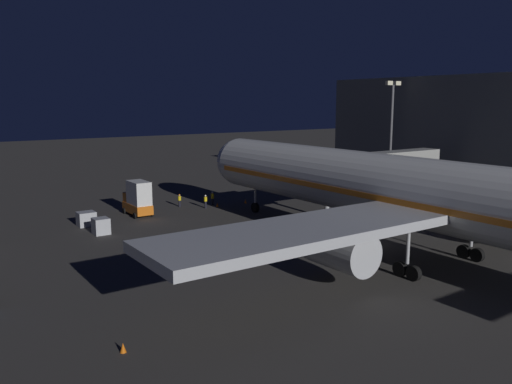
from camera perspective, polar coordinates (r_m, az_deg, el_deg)
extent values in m
plane|color=#383533|center=(51.19, 11.12, -5.59)|extent=(320.00, 320.00, 0.00)
cylinder|color=silver|center=(45.43, 17.72, -0.09)|extent=(5.92, 55.85, 5.92)
sphere|color=silver|center=(66.02, -1.83, 3.38)|extent=(5.81, 5.81, 5.81)
cube|color=orange|center=(45.51, 17.69, -0.64)|extent=(5.98, 53.62, 0.50)
cube|color=black|center=(64.43, -0.97, 4.15)|extent=(3.26, 1.40, 0.90)
cube|color=#B7BABF|center=(44.84, 18.99, -1.64)|extent=(50.27, 6.87, 0.70)
cylinder|color=#B7BABF|center=(53.68, 24.10, -2.41)|extent=(3.20, 5.59, 3.20)
cylinder|color=black|center=(55.12, 21.63, -1.94)|extent=(2.72, 0.15, 2.72)
cylinder|color=#B7BABF|center=(38.88, 9.12, -6.14)|extent=(3.20, 5.59, 3.20)
cylinder|color=black|center=(40.86, 6.40, -5.28)|extent=(2.72, 0.15, 2.72)
cylinder|color=#B7BABF|center=(63.66, -0.09, -0.11)|extent=(0.28, 0.28, 2.44)
cylinder|color=black|center=(64.00, -0.09, -1.72)|extent=(0.45, 1.20, 1.20)
cylinder|color=#B7BABF|center=(48.25, 22.75, -4.18)|extent=(0.28, 0.28, 2.44)
cylinder|color=black|center=(49.04, 21.96, -6.11)|extent=(0.45, 1.20, 1.20)
cylinder|color=black|center=(48.37, 23.25, -6.41)|extent=(0.45, 1.20, 1.20)
cylinder|color=#B7BABF|center=(41.58, 16.44, -6.00)|extent=(0.28, 0.28, 2.44)
cylinder|color=black|center=(42.49, 15.64, -8.18)|extent=(0.45, 1.20, 1.20)
cylinder|color=black|center=(41.72, 17.02, -8.59)|extent=(0.45, 1.20, 1.20)
cube|color=#9E9E99|center=(66.90, 13.65, 3.20)|extent=(20.04, 2.60, 2.50)
cube|color=#9E9E99|center=(59.82, 7.24, 2.63)|extent=(3.20, 3.40, 3.00)
cube|color=black|center=(58.90, 6.23, 2.53)|extent=(0.70, 3.20, 2.70)
cylinder|color=#B7BABF|center=(61.05, 7.87, -0.69)|extent=(0.56, 0.56, 4.75)
cylinder|color=black|center=(61.87, 8.23, -2.52)|extent=(0.25, 0.60, 0.60)
cylinder|color=black|center=(61.07, 7.41, -2.66)|extent=(0.25, 0.60, 0.60)
cylinder|color=#59595E|center=(80.75, 14.66, 5.69)|extent=(0.40, 0.40, 15.99)
cube|color=#F9EFC6|center=(81.29, 15.34, 11.51)|extent=(1.10, 0.50, 0.60)
cube|color=#F9EFC6|center=(79.92, 14.50, 11.58)|extent=(1.10, 0.50, 0.60)
cube|color=orange|center=(63.96, -12.95, -1.71)|extent=(2.00, 4.91, 1.10)
cube|color=silver|center=(63.05, -12.81, -0.08)|extent=(1.90, 3.44, 2.77)
cube|color=orange|center=(65.28, -13.54, -0.52)|extent=(1.80, 1.60, 1.10)
cylinder|color=black|center=(66.02, -12.64, -1.82)|extent=(0.24, 0.70, 0.70)
cylinder|color=black|center=(65.28, -14.36, -2.03)|extent=(0.24, 0.70, 0.70)
cylinder|color=black|center=(62.91, -11.45, -2.36)|extent=(0.24, 0.70, 0.70)
cylinder|color=black|center=(62.13, -13.24, -2.58)|extent=(0.24, 0.70, 0.70)
cube|color=#B7BABF|center=(59.97, -18.23, -2.84)|extent=(1.87, 1.62, 1.58)
cube|color=#B7BABF|center=(55.85, -16.76, -3.63)|extent=(1.55, 1.61, 1.69)
cylinder|color=black|center=(66.76, -5.59, -1.41)|extent=(0.28, 0.28, 0.91)
cylinder|color=yellow|center=(66.62, -5.60, -0.79)|extent=(0.40, 0.40, 0.56)
sphere|color=tan|center=(66.55, -5.61, -0.45)|extent=(0.24, 0.24, 0.24)
sphere|color=white|center=(66.54, -5.61, -0.40)|extent=(0.23, 0.23, 0.23)
cylinder|color=black|center=(68.16, -8.44, -1.26)|extent=(0.28, 0.28, 0.83)
cylinder|color=yellow|center=(68.03, -8.45, -0.68)|extent=(0.40, 0.40, 0.56)
sphere|color=tan|center=(67.96, -8.46, -0.35)|extent=(0.24, 0.24, 0.24)
sphere|color=orange|center=(67.95, -8.46, -0.31)|extent=(0.23, 0.23, 0.23)
cylinder|color=black|center=(68.62, -4.82, -1.08)|extent=(0.28, 0.28, 0.91)
cylinder|color=yellow|center=(68.48, -4.83, -0.44)|extent=(0.40, 0.40, 0.64)
sphere|color=tan|center=(68.40, -4.84, -0.08)|extent=(0.24, 0.24, 0.24)
sphere|color=white|center=(68.39, -4.84, -0.03)|extent=(0.23, 0.23, 0.23)
cone|color=orange|center=(69.74, -1.18, -1.02)|extent=(0.36, 0.36, 0.55)
cone|color=orange|center=(67.45, -4.29, -1.42)|extent=(0.36, 0.36, 0.55)
cone|color=orange|center=(30.39, -14.48, -16.31)|extent=(0.36, 0.36, 0.55)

